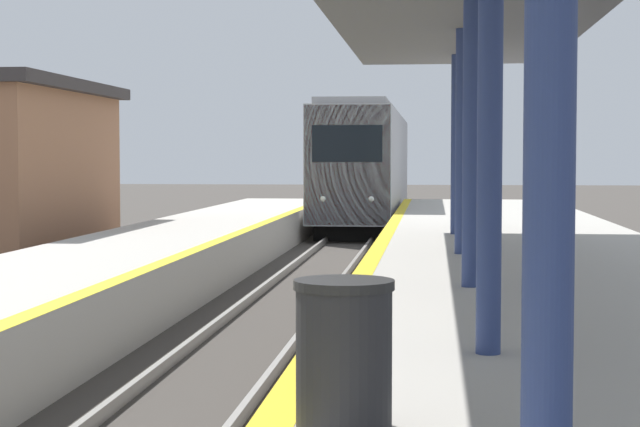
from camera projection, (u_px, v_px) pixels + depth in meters
name	position (u px, v px, depth m)	size (l,w,h in m)	color
train	(367.00, 166.00, 42.81)	(2.73, 20.06, 4.59)	black
trash_bin	(344.00, 354.00, 6.64)	(0.63, 0.63, 0.94)	#262628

